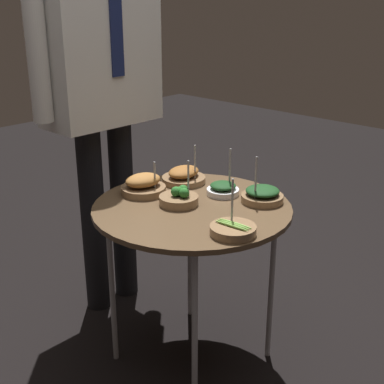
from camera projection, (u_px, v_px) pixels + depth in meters
ground_plane at (192, 356)px, 2.08m from camera, size 8.00×8.00×0.00m
serving_cart at (192, 216)px, 1.87m from camera, size 0.69×0.69×0.63m
bowl_spinach_mid_right at (223, 189)px, 1.95m from camera, size 0.12×0.12×0.17m
bowl_spinach_center at (262, 195)px, 1.88m from camera, size 0.15×0.15×0.18m
bowl_roast_back_left at (143, 185)px, 1.95m from camera, size 0.16×0.16×0.12m
bowl_asparagus_near_rim at (233, 229)px, 1.63m from camera, size 0.14×0.14×0.17m
bowl_broccoli_front_right at (179, 198)px, 1.86m from camera, size 0.14×0.14×0.15m
bowl_roast_front_center at (184, 176)px, 2.07m from camera, size 0.17×0.17×0.15m
waiter_figure at (100, 65)px, 2.10m from camera, size 0.62×0.23×1.67m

